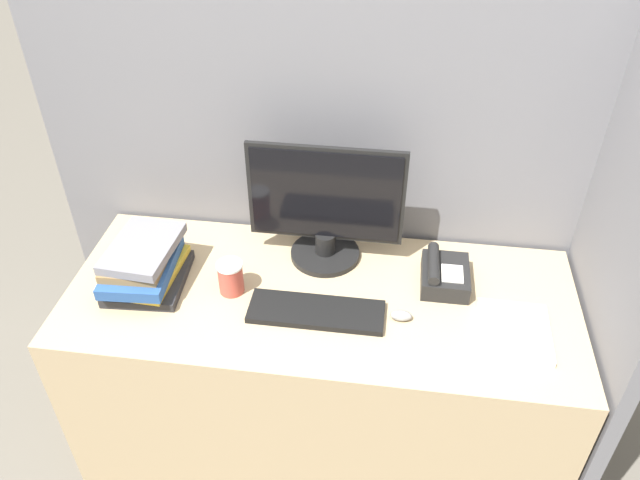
% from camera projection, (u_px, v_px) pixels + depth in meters
% --- Properties ---
extents(cubicle_panel_rear, '(2.04, 0.04, 1.77)m').
position_uv_depth(cubicle_panel_rear, '(335.00, 197.00, 2.21)').
color(cubicle_panel_rear, slate).
rests_on(cubicle_panel_rear, ground_plane).
extents(cubicle_panel_right, '(0.04, 0.74, 1.77)m').
position_uv_depth(cubicle_panel_right, '(607.00, 284.00, 1.85)').
color(cubicle_panel_right, slate).
rests_on(cubicle_panel_right, ground_plane).
extents(desk, '(1.64, 0.68, 0.76)m').
position_uv_depth(desk, '(320.00, 373.00, 2.23)').
color(desk, tan).
rests_on(desk, ground_plane).
extents(monitor, '(0.51, 0.24, 0.42)m').
position_uv_depth(monitor, '(326.00, 210.00, 2.04)').
color(monitor, black).
rests_on(monitor, desk).
extents(keyboard, '(0.42, 0.14, 0.02)m').
position_uv_depth(keyboard, '(316.00, 312.00, 1.92)').
color(keyboard, black).
rests_on(keyboard, desk).
extents(mouse, '(0.07, 0.04, 0.03)m').
position_uv_depth(mouse, '(401.00, 315.00, 1.90)').
color(mouse, gray).
rests_on(mouse, desk).
extents(coffee_cup, '(0.08, 0.08, 0.11)m').
position_uv_depth(coffee_cup, '(231.00, 277.00, 1.98)').
color(coffee_cup, '#BF4C3F').
rests_on(coffee_cup, desk).
extents(book_stack, '(0.25, 0.32, 0.15)m').
position_uv_depth(book_stack, '(144.00, 265.00, 2.00)').
color(book_stack, '#262628').
rests_on(book_stack, desk).
extents(desk_telephone, '(0.15, 0.19, 0.10)m').
position_uv_depth(desk_telephone, '(444.00, 275.00, 2.02)').
color(desk_telephone, black).
rests_on(desk_telephone, desk).
extents(paper_pile, '(0.21, 0.24, 0.02)m').
position_uv_depth(paper_pile, '(514.00, 331.00, 1.85)').
color(paper_pile, white).
rests_on(paper_pile, desk).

